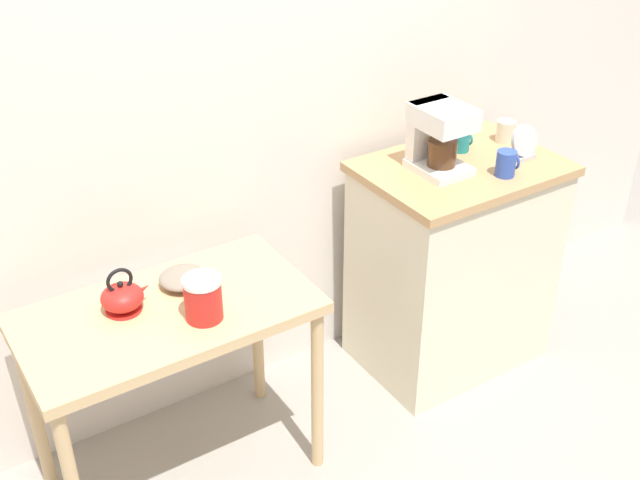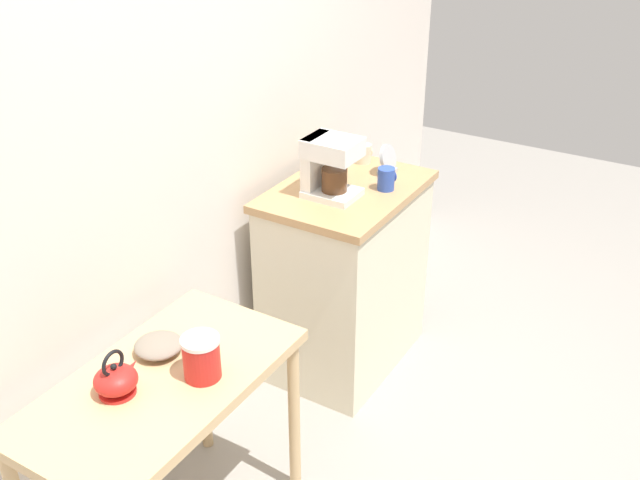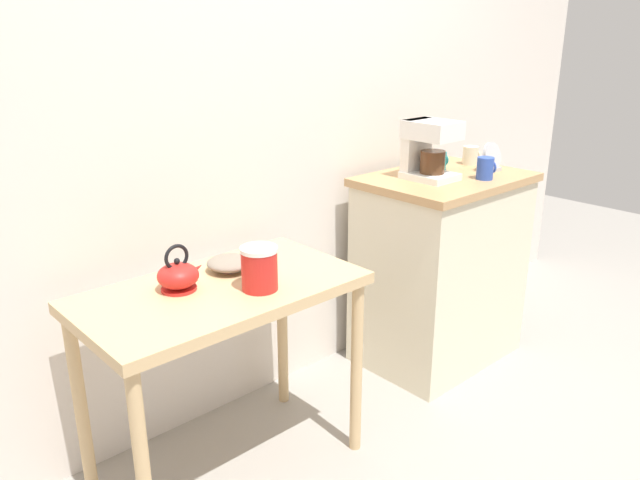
{
  "view_description": "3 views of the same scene",
  "coord_description": "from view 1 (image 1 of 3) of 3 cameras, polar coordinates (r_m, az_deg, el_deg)",
  "views": [
    {
      "loc": [
        -1.29,
        -1.99,
        2.26
      ],
      "look_at": [
        -0.01,
        -0.01,
        0.84
      ],
      "focal_mm": 44.94,
      "sensor_mm": 36.0,
      "label": 1
    },
    {
      "loc": [
        -1.89,
        -1.36,
        2.24
      ],
      "look_at": [
        0.28,
        -0.05,
        0.88
      ],
      "focal_mm": 41.31,
      "sensor_mm": 36.0,
      "label": 2
    },
    {
      "loc": [
        -1.61,
        -1.6,
        1.56
      ],
      "look_at": [
        -0.16,
        -0.0,
        0.82
      ],
      "focal_mm": 34.72,
      "sensor_mm": 36.0,
      "label": 3
    }
  ],
  "objects": [
    {
      "name": "coffee_maker",
      "position": [
        3.04,
        8.39,
        7.44
      ],
      "size": [
        0.18,
        0.22,
        0.26
      ],
      "color": "white",
      "rests_on": "kitchen_counter"
    },
    {
      "name": "canister_enamel",
      "position": [
        2.53,
        -8.32,
        -4.13
      ],
      "size": [
        0.12,
        0.12,
        0.15
      ],
      "color": "red",
      "rests_on": "wooden_table"
    },
    {
      "name": "mug_dark_teal",
      "position": [
        3.25,
        10.02,
        6.99
      ],
      "size": [
        0.08,
        0.07,
        0.08
      ],
      "color": "teal",
      "rests_on": "kitchen_counter"
    },
    {
      "name": "ground_plane",
      "position": [
        3.28,
        0.13,
        -12.59
      ],
      "size": [
        8.0,
        8.0,
        0.0
      ],
      "primitive_type": "plane",
      "color": "gray"
    },
    {
      "name": "mug_blue",
      "position": [
        3.08,
        13.13,
        5.34
      ],
      "size": [
        0.08,
        0.07,
        0.1
      ],
      "color": "#2D4CAD",
      "rests_on": "kitchen_counter"
    },
    {
      "name": "wooden_table",
      "position": [
        2.69,
        -10.65,
        -6.58
      ],
      "size": [
        0.95,
        0.52,
        0.74
      ],
      "color": "tan",
      "rests_on": "ground_plane"
    },
    {
      "name": "back_wall",
      "position": [
        2.94,
        -3.05,
        13.96
      ],
      "size": [
        4.4,
        0.1,
        2.8
      ],
      "primitive_type": "cube",
      "color": "silver",
      "rests_on": "ground_plane"
    },
    {
      "name": "mug_small_cream",
      "position": [
        3.37,
        13.11,
        7.56
      ],
      "size": [
        0.08,
        0.08,
        0.09
      ],
      "color": "beige",
      "rests_on": "kitchen_counter"
    },
    {
      "name": "kitchen_counter",
      "position": [
        3.37,
        9.39,
        -1.7
      ],
      "size": [
        0.77,
        0.55,
        0.92
      ],
      "color": "beige",
      "rests_on": "ground_plane"
    },
    {
      "name": "table_clock",
      "position": [
        3.23,
        14.33,
        6.63
      ],
      "size": [
        0.13,
        0.06,
        0.14
      ],
      "color": "#B2B5BA",
      "rests_on": "kitchen_counter"
    },
    {
      "name": "bowl_stoneware",
      "position": [
        2.72,
        -9.71,
        -2.67
      ],
      "size": [
        0.16,
        0.16,
        0.05
      ],
      "color": "gray",
      "rests_on": "wooden_table"
    },
    {
      "name": "teakettle",
      "position": [
        2.63,
        -13.87,
        -3.97
      ],
      "size": [
        0.17,
        0.14,
        0.16
      ],
      "color": "red",
      "rests_on": "wooden_table"
    }
  ]
}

